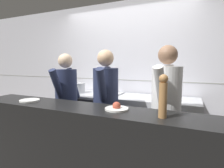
% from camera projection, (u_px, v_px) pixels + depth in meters
% --- Properties ---
extents(wall_back_tiled, '(8.00, 0.06, 2.60)m').
position_uv_depth(wall_back_tiled, '(126.00, 72.00, 3.33)').
color(wall_back_tiled, silver).
rests_on(wall_back_tiled, ground_plane).
extents(oven_range, '(1.05, 0.71, 0.91)m').
position_uv_depth(oven_range, '(91.00, 117.00, 3.28)').
color(oven_range, '#38383D').
rests_on(oven_range, ground_plane).
extents(prep_counter, '(1.26, 0.65, 0.92)m').
position_uv_depth(prep_counter, '(157.00, 127.00, 2.79)').
color(prep_counter, '#B7BABF').
rests_on(prep_counter, ground_plane).
extents(pass_counter, '(2.87, 0.45, 1.01)m').
position_uv_depth(pass_counter, '(86.00, 153.00, 1.89)').
color(pass_counter, black).
rests_on(pass_counter, ground_plane).
extents(stock_pot, '(0.24, 0.24, 0.19)m').
position_uv_depth(stock_pot, '(79.00, 88.00, 3.31)').
color(stock_pot, '#B7BABF').
rests_on(stock_pot, oven_range).
extents(sauce_pot, '(0.29, 0.29, 0.22)m').
position_uv_depth(sauce_pot, '(101.00, 88.00, 3.13)').
color(sauce_pot, '#B7BABF').
rests_on(sauce_pot, oven_range).
extents(plated_dish_main, '(0.23, 0.23, 0.02)m').
position_uv_depth(plated_dish_main, '(30.00, 100.00, 2.12)').
color(plated_dish_main, white).
rests_on(plated_dish_main, pass_counter).
extents(plated_dish_appetiser, '(0.23, 0.23, 0.08)m').
position_uv_depth(plated_dish_appetiser, '(117.00, 108.00, 1.73)').
color(plated_dish_appetiser, white).
rests_on(plated_dish_appetiser, pass_counter).
extents(pepper_mill, '(0.08, 0.08, 0.37)m').
position_uv_depth(pepper_mill, '(163.00, 95.00, 1.45)').
color(pepper_mill, '#AD7A47').
rests_on(pepper_mill, pass_counter).
extents(chef_head_cook, '(0.35, 0.70, 1.61)m').
position_uv_depth(chef_head_cook, '(67.00, 101.00, 2.66)').
color(chef_head_cook, black).
rests_on(chef_head_cook, ground_plane).
extents(chef_sous, '(0.40, 0.72, 1.64)m').
position_uv_depth(chef_sous, '(106.00, 105.00, 2.34)').
color(chef_sous, black).
rests_on(chef_sous, ground_plane).
extents(chef_line, '(0.39, 0.73, 1.67)m').
position_uv_depth(chef_line, '(166.00, 109.00, 2.07)').
color(chef_line, black).
rests_on(chef_line, ground_plane).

